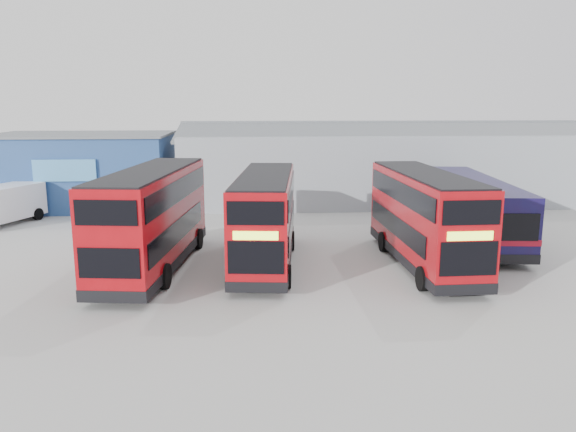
{
  "coord_description": "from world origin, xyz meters",
  "views": [
    {
      "loc": [
        -2.18,
        -22.64,
        7.27
      ],
      "look_at": [
        -0.45,
        2.76,
        2.1
      ],
      "focal_mm": 35.0,
      "sensor_mm": 36.0,
      "label": 1
    }
  ],
  "objects_px": {
    "double_decker_left": "(152,220)",
    "panel_van": "(1,204)",
    "office_block": "(84,169)",
    "single_decker_blue": "(470,210)",
    "maintenance_shed": "(382,164)",
    "double_decker_centre": "(265,220)",
    "double_decker_right": "(424,220)"
  },
  "relations": [
    {
      "from": "double_decker_centre",
      "to": "panel_van",
      "type": "bearing_deg",
      "value": 154.51
    },
    {
      "from": "maintenance_shed",
      "to": "double_decker_left",
      "type": "xyz_separation_m",
      "value": [
        -14.47,
        -18.32,
        -0.39
      ]
    },
    {
      "from": "office_block",
      "to": "maintenance_shed",
      "type": "bearing_deg",
      "value": 5.21
    },
    {
      "from": "maintenance_shed",
      "to": "panel_van",
      "type": "relative_size",
      "value": 5.39
    },
    {
      "from": "double_decker_left",
      "to": "double_decker_right",
      "type": "relative_size",
      "value": 1.06
    },
    {
      "from": "maintenance_shed",
      "to": "double_decker_right",
      "type": "height_order",
      "value": "maintenance_shed"
    },
    {
      "from": "maintenance_shed",
      "to": "double_decker_right",
      "type": "bearing_deg",
      "value": -97.46
    },
    {
      "from": "office_block",
      "to": "double_decker_left",
      "type": "bearing_deg",
      "value": -65.22
    },
    {
      "from": "maintenance_shed",
      "to": "double_decker_centre",
      "type": "height_order",
      "value": "maintenance_shed"
    },
    {
      "from": "double_decker_centre",
      "to": "double_decker_right",
      "type": "height_order",
      "value": "double_decker_right"
    },
    {
      "from": "double_decker_left",
      "to": "panel_van",
      "type": "distance_m",
      "value": 14.63
    },
    {
      "from": "office_block",
      "to": "maintenance_shed",
      "type": "distance_m",
      "value": 22.09
    },
    {
      "from": "double_decker_left",
      "to": "double_decker_right",
      "type": "distance_m",
      "value": 12.04
    },
    {
      "from": "single_decker_blue",
      "to": "office_block",
      "type": "bearing_deg",
      "value": -20.9
    },
    {
      "from": "double_decker_centre",
      "to": "double_decker_right",
      "type": "distance_m",
      "value": 7.12
    },
    {
      "from": "maintenance_shed",
      "to": "single_decker_blue",
      "type": "relative_size",
      "value": 2.48
    },
    {
      "from": "double_decker_left",
      "to": "single_decker_blue",
      "type": "relative_size",
      "value": 0.87
    },
    {
      "from": "office_block",
      "to": "double_decker_centre",
      "type": "xyz_separation_m",
      "value": [
        12.48,
        -15.85,
        -0.52
      ]
    },
    {
      "from": "maintenance_shed",
      "to": "panel_van",
      "type": "height_order",
      "value": "maintenance_shed"
    },
    {
      "from": "double_decker_left",
      "to": "single_decker_blue",
      "type": "distance_m",
      "value": 16.65
    },
    {
      "from": "maintenance_shed",
      "to": "single_decker_blue",
      "type": "height_order",
      "value": "maintenance_shed"
    },
    {
      "from": "double_decker_left",
      "to": "double_decker_centre",
      "type": "height_order",
      "value": "double_decker_left"
    },
    {
      "from": "double_decker_left",
      "to": "panel_van",
      "type": "height_order",
      "value": "double_decker_left"
    },
    {
      "from": "office_block",
      "to": "single_decker_blue",
      "type": "relative_size",
      "value": 1.0
    },
    {
      "from": "maintenance_shed",
      "to": "panel_van",
      "type": "distance_m",
      "value": 26.54
    },
    {
      "from": "maintenance_shed",
      "to": "single_decker_blue",
      "type": "distance_m",
      "value": 14.02
    },
    {
      "from": "double_decker_centre",
      "to": "panel_van",
      "type": "distance_m",
      "value": 18.31
    },
    {
      "from": "maintenance_shed",
      "to": "double_decker_centre",
      "type": "xyz_separation_m",
      "value": [
        -9.52,
        -17.86,
        -0.54
      ]
    },
    {
      "from": "maintenance_shed",
      "to": "double_decker_centre",
      "type": "bearing_deg",
      "value": -118.06
    },
    {
      "from": "single_decker_blue",
      "to": "panel_van",
      "type": "bearing_deg",
      "value": -5.82
    },
    {
      "from": "office_block",
      "to": "double_decker_right",
      "type": "height_order",
      "value": "office_block"
    },
    {
      "from": "maintenance_shed",
      "to": "double_decker_left",
      "type": "relative_size",
      "value": 2.85
    }
  ]
}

